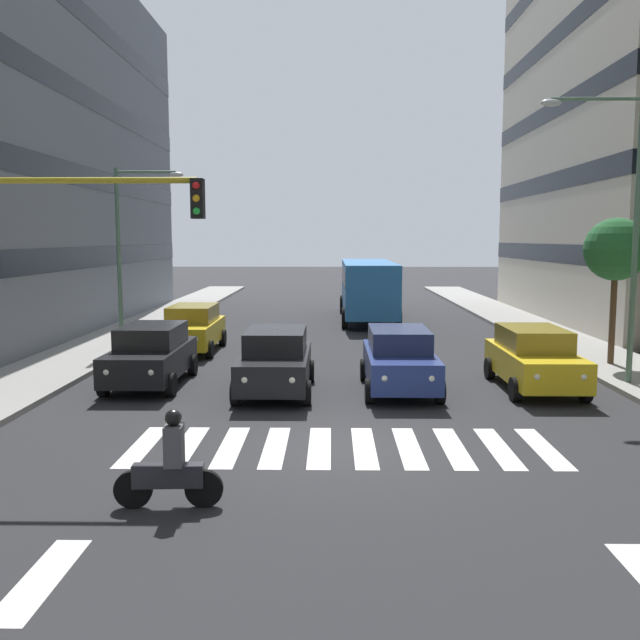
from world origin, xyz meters
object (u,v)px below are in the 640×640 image
object	(u,v)px
car_0	(534,358)
street_lamp_right	(129,238)
traffic_light_gantry	(41,263)
car_2	(276,360)
street_lamp_left	(622,211)
car_row2_0	(192,328)
street_tree_1	(616,250)
bus_behind_traffic	(368,284)
car_1	(399,359)
car_3	(151,354)
motorcycle_with_rider	(170,468)

from	to	relation	value
car_0	street_lamp_right	size ratio (longest dim) A/B	0.67
traffic_light_gantry	car_2	bearing A→B (deg)	-128.58
car_0	street_lamp_left	distance (m)	4.70
car_row2_0	street_lamp_right	distance (m)	4.14
street_tree_1	car_2	bearing A→B (deg)	19.58
car_2	bus_behind_traffic	world-z (taller)	bus_behind_traffic
car_2	car_row2_0	xyz separation A→B (m)	(3.65, -6.80, 0.00)
street_lamp_right	street_tree_1	distance (m)	17.05
car_0	car_2	size ratio (longest dim) A/B	1.00
car_1	bus_behind_traffic	distance (m)	16.99
car_0	bus_behind_traffic	size ratio (longest dim) A/B	0.42
traffic_light_gantry	street_lamp_left	size ratio (longest dim) A/B	0.69
car_3	motorcycle_with_rider	distance (m)	9.48
car_1	car_2	world-z (taller)	same
car_2	car_0	bearing A→B (deg)	-176.04
car_3	bus_behind_traffic	world-z (taller)	bus_behind_traffic
car_row2_0	traffic_light_gantry	size ratio (longest dim) A/B	0.81
street_lamp_right	traffic_light_gantry	bearing A→B (deg)	98.71
car_row2_0	bus_behind_traffic	distance (m)	12.61
car_0	motorcycle_with_rider	distance (m)	11.92
car_1	street_tree_1	bearing A→B (deg)	-154.03
traffic_light_gantry	bus_behind_traffic	bearing A→B (deg)	-108.58
car_0	car_3	xyz separation A→B (m)	(10.82, -0.41, 0.00)
car_0	street_tree_1	size ratio (longest dim) A/B	0.94
car_row2_0	bus_behind_traffic	size ratio (longest dim) A/B	0.42
traffic_light_gantry	street_tree_1	world-z (taller)	traffic_light_gantry
car_0	street_lamp_right	distance (m)	15.24
car_0	motorcycle_with_rider	bearing A→B (deg)	46.80
car_0	car_2	distance (m)	7.19
street_tree_1	car_3	bearing A→B (deg)	11.38
car_row2_0	street_lamp_left	xyz separation A→B (m)	(-13.17, 5.99, 4.05)
car_0	car_row2_0	bearing A→B (deg)	-30.22
car_0	motorcycle_with_rider	xyz separation A→B (m)	(8.16, 8.69, -0.24)
car_0	street_lamp_left	bearing A→B (deg)	-172.56
street_lamp_right	street_tree_1	xyz separation A→B (m)	(-16.67, 3.54, -0.40)
car_0	car_2	xyz separation A→B (m)	(7.17, 0.50, 0.00)
car_row2_0	traffic_light_gantry	xyz separation A→B (m)	(0.48, 11.98, 2.84)
car_2	car_row2_0	size ratio (longest dim) A/B	1.00
street_lamp_left	street_lamp_right	xyz separation A→B (m)	(15.57, -6.51, -0.72)
street_lamp_right	car_row2_0	bearing A→B (deg)	167.78
car_row2_0	street_lamp_right	size ratio (longest dim) A/B	0.67
traffic_light_gantry	street_lamp_right	world-z (taller)	street_lamp_right
traffic_light_gantry	street_lamp_left	world-z (taller)	street_lamp_left
motorcycle_with_rider	car_2	bearing A→B (deg)	-96.88
car_0	car_row2_0	distance (m)	12.52
car_row2_0	street_lamp_left	distance (m)	15.03
car_0	car_row2_0	xyz separation A→B (m)	(10.82, -6.30, 0.00)
car_0	car_1	distance (m)	3.78
bus_behind_traffic	motorcycle_with_rider	size ratio (longest dim) A/B	6.17
car_0	street_lamp_left	xyz separation A→B (m)	(-2.35, -0.31, 4.05)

